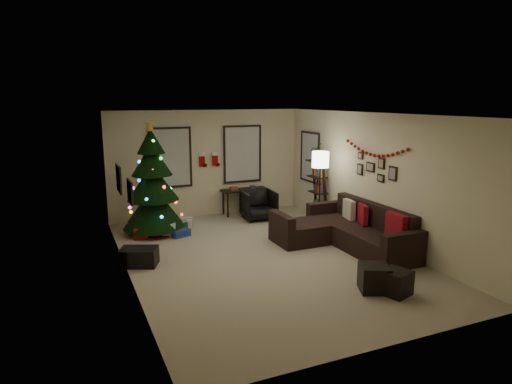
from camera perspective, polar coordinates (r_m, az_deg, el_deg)
floor at (r=8.71m, az=0.98°, el=-8.22°), size 7.00×7.00×0.00m
ceiling at (r=8.19m, az=1.04°, el=9.81°), size 7.00×7.00×0.00m
wall_back at (r=11.58m, az=-6.18°, el=3.62°), size 5.00×0.00×5.00m
wall_front at (r=5.46m, az=16.46°, el=-6.11°), size 5.00×0.00×5.00m
wall_left at (r=7.68m, az=-16.23°, el=-0.95°), size 0.00×7.00×7.00m
wall_right at (r=9.64m, az=14.67°, el=1.65°), size 0.00×7.00×7.00m
window_back_left at (r=11.28m, az=-10.78°, el=4.29°), size 1.05×0.06×1.50m
window_back_right at (r=11.84m, az=-1.75°, el=4.84°), size 1.05×0.06×1.50m
window_right_wall at (r=11.69m, az=6.90°, el=4.42°), size 0.06×0.90×1.30m
christmas_tree at (r=10.24m, az=-12.94°, el=0.67°), size 1.38×1.38×2.57m
presents at (r=10.32m, az=-11.42°, el=-4.57°), size 1.50×1.00×0.30m
sofa at (r=9.45m, az=11.33°, el=-5.01°), size 1.93×2.80×0.88m
pillow_red_a at (r=8.79m, az=17.33°, el=-4.22°), size 0.16×0.50×0.50m
pillow_red_b at (r=9.55m, az=13.38°, el=-2.74°), size 0.23×0.41×0.40m
pillow_cream at (r=9.93m, az=11.70°, el=-2.16°), size 0.19×0.42×0.41m
ottoman_near at (r=7.44m, az=14.74°, el=-10.50°), size 0.59×0.59×0.42m
ottoman_far at (r=7.41m, az=17.27°, el=-10.89°), size 0.51×0.51×0.38m
desk at (r=11.76m, az=-1.42°, el=0.01°), size 1.23×0.44×0.66m
desk_chair at (r=11.26m, az=0.34°, el=-1.63°), size 0.77×0.73×0.74m
bookshelf at (r=11.09m, az=7.96°, el=0.57°), size 0.30×0.52×1.75m
potted_plant at (r=11.09m, az=7.62°, el=5.51°), size 0.52×0.53×0.45m
floor_lamp at (r=10.28m, az=8.15°, el=3.44°), size 0.38×0.38×1.81m
art_map at (r=8.56m, az=-16.99°, el=1.61°), size 0.04×0.60×0.50m
art_abstract at (r=7.17m, az=-15.67°, el=0.07°), size 0.04×0.45×0.35m
gallery at (r=9.54m, az=14.92°, el=2.89°), size 0.03×1.25×0.54m
garland at (r=9.48m, az=14.82°, el=5.20°), size 0.08×1.90×0.30m
stocking_left at (r=11.49m, az=-6.81°, el=4.09°), size 0.20×0.05×0.36m
stocking_right at (r=11.54m, az=-5.17°, el=4.19°), size 0.20×0.05×0.36m
storage_bin at (r=8.51m, az=-14.61°, el=-7.95°), size 0.77×0.66×0.33m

